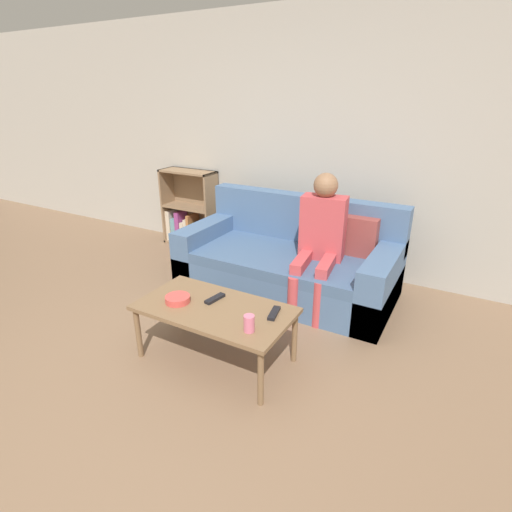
% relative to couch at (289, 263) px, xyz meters
% --- Properties ---
extents(ground_plane, '(22.00, 22.00, 0.00)m').
position_rel_couch_xyz_m(ground_plane, '(-0.13, -1.93, -0.28)').
color(ground_plane, '#84664C').
extents(wall_back, '(12.00, 0.06, 2.60)m').
position_rel_couch_xyz_m(wall_back, '(-0.13, 0.73, 1.02)').
color(wall_back, '#B7B2A8').
rests_on(wall_back, ground_plane).
extents(couch, '(2.01, 0.97, 0.87)m').
position_rel_couch_xyz_m(couch, '(0.00, 0.00, 0.00)').
color(couch, '#4C6B93').
rests_on(couch, ground_plane).
extents(bookshelf, '(0.70, 0.28, 0.93)m').
position_rel_couch_xyz_m(bookshelf, '(-1.63, 0.57, 0.08)').
color(bookshelf, '#8E7051').
rests_on(bookshelf, ground_plane).
extents(coffee_table, '(1.08, 0.58, 0.43)m').
position_rel_couch_xyz_m(coffee_table, '(0.02, -1.27, 0.11)').
color(coffee_table, brown).
rests_on(coffee_table, ground_plane).
extents(person_adult, '(0.43, 0.70, 1.17)m').
position_rel_couch_xyz_m(person_adult, '(0.33, -0.09, 0.39)').
color(person_adult, '#C6474C').
rests_on(person_adult, ground_plane).
extents(cup_near, '(0.07, 0.07, 0.11)m').
position_rel_couch_xyz_m(cup_near, '(0.38, -1.41, 0.20)').
color(cup_near, pink).
rests_on(cup_near, coffee_table).
extents(tv_remote_0, '(0.07, 0.18, 0.02)m').
position_rel_couch_xyz_m(tv_remote_0, '(-0.04, -1.19, 0.16)').
color(tv_remote_0, black).
rests_on(tv_remote_0, coffee_table).
extents(tv_remote_1, '(0.08, 0.18, 0.02)m').
position_rel_couch_xyz_m(tv_remote_1, '(0.42, -1.16, 0.16)').
color(tv_remote_1, black).
rests_on(tv_remote_1, coffee_table).
extents(snack_bowl, '(0.18, 0.18, 0.05)m').
position_rel_couch_xyz_m(snack_bowl, '(-0.25, -1.34, 0.17)').
color(snack_bowl, '#DB4C47').
rests_on(snack_bowl, coffee_table).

